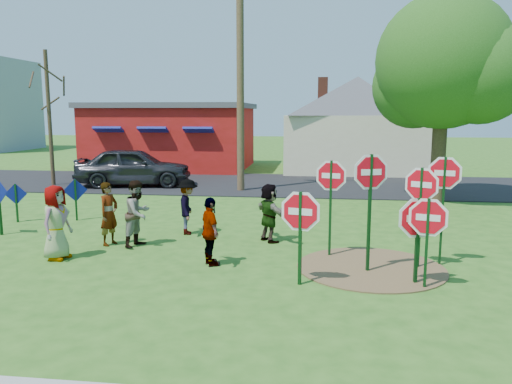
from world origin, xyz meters
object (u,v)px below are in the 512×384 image
utility_pole (240,66)px  person_a (56,222)px  stop_sign_b (331,184)px  person_b (109,214)px  stop_sign_a (300,218)px  suv (134,167)px  leafy_tree (447,69)px  stop_sign_d (444,183)px  stop_sign_c (421,195)px

utility_pole → person_a: bearing=-104.0°
stop_sign_b → person_b: bearing=-173.1°
stop_sign_a → suv: 14.69m
person_a → suv: suv is taller
stop_sign_b → suv: 13.43m
stop_sign_b → leafy_tree: 9.46m
person_b → stop_sign_d: bearing=-77.2°
stop_sign_b → utility_pole: (-3.60, 9.53, 3.53)m
suv → stop_sign_c: bearing=-145.9°
stop_sign_c → leafy_tree: leafy_tree is taller
stop_sign_d → person_b: stop_sign_d is taller
suv → utility_pole: (5.06, -0.70, 4.33)m
suv → stop_sign_b: bearing=-149.7°
stop_sign_b → utility_pole: bearing=121.1°
stop_sign_b → stop_sign_c: size_ratio=1.03×
leafy_tree → utility_pole: bearing=167.6°
person_b → leafy_tree: bearing=-34.7°
suv → leafy_tree: (12.94, -2.43, 4.01)m
person_b → utility_pole: bearing=6.1°
person_b → stop_sign_c: bearing=-79.7°
suv → person_a: bearing=-177.8°
person_b → utility_pole: 10.40m
stop_sign_c → stop_sign_d: size_ratio=0.92×
person_b → stop_sign_b: bearing=-75.4°
person_a → suv: (-2.42, 11.25, 0.05)m
person_b → suv: size_ratio=0.31×
utility_pole → leafy_tree: (7.89, -1.73, -0.33)m
person_b → suv: (-3.10, 9.89, 0.11)m
stop_sign_d → utility_pole: utility_pole is taller
stop_sign_d → leafy_tree: size_ratio=0.33×
person_a → person_b: (0.67, 1.36, -0.06)m
stop_sign_b → stop_sign_c: (1.89, -0.68, -0.10)m
person_b → leafy_tree: size_ratio=0.21×
stop_sign_b → stop_sign_d: size_ratio=0.94×
stop_sign_b → suv: size_ratio=0.47×
stop_sign_b → stop_sign_d: 2.45m
stop_sign_c → suv: size_ratio=0.45×
stop_sign_a → person_b: stop_sign_a is taller
stop_sign_a → stop_sign_c: (2.52, 1.38, 0.29)m
stop_sign_a → person_a: 5.73m
utility_pole → stop_sign_c: bearing=-61.7°
person_b → person_a: bearing=171.7°
person_a → leafy_tree: leafy_tree is taller
person_a → utility_pole: bearing=-6.0°
stop_sign_d → person_a: stop_sign_d is taller
stop_sign_c → leafy_tree: 9.41m
stop_sign_a → stop_sign_d: bearing=41.8°
stop_sign_d → suv: bearing=150.7°
stop_sign_a → stop_sign_b: 2.19m
stop_sign_b → utility_pole: utility_pole is taller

